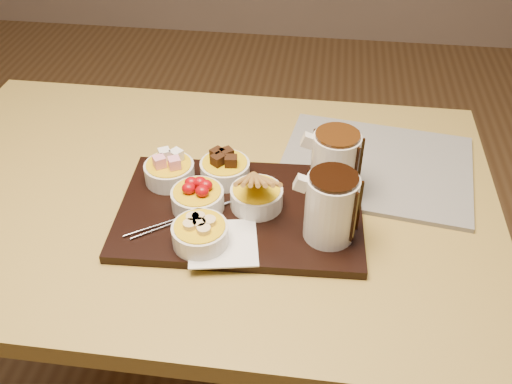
# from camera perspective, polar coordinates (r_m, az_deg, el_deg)

# --- Properties ---
(dining_table) EXTENTS (1.20, 0.80, 0.75)m
(dining_table) POSITION_cam_1_polar(r_m,az_deg,el_deg) (1.22, -5.62, -3.54)
(dining_table) COLOR #A78D3E
(dining_table) RESTS_ON ground
(serving_board) EXTENTS (0.47, 0.32, 0.02)m
(serving_board) POSITION_cam_1_polar(r_m,az_deg,el_deg) (1.09, -1.56, -1.96)
(serving_board) COLOR black
(serving_board) RESTS_ON dining_table
(napkin) EXTENTS (0.14, 0.14, 0.00)m
(napkin) POSITION_cam_1_polar(r_m,az_deg,el_deg) (1.01, -3.29, -5.14)
(napkin) COLOR white
(napkin) RESTS_ON serving_board
(bowl_marshmallows) EXTENTS (0.10, 0.10, 0.04)m
(bowl_marshmallows) POSITION_cam_1_polar(r_m,az_deg,el_deg) (1.15, -8.64, 1.95)
(bowl_marshmallows) COLOR silver
(bowl_marshmallows) RESTS_ON serving_board
(bowl_cake) EXTENTS (0.10, 0.10, 0.04)m
(bowl_cake) POSITION_cam_1_polar(r_m,az_deg,el_deg) (1.15, -3.11, 2.15)
(bowl_cake) COLOR silver
(bowl_cake) RESTS_ON serving_board
(bowl_strawberries) EXTENTS (0.10, 0.10, 0.04)m
(bowl_strawberries) POSITION_cam_1_polar(r_m,az_deg,el_deg) (1.08, -5.85, -0.76)
(bowl_strawberries) COLOR silver
(bowl_strawberries) RESTS_ON serving_board
(bowl_biscotti) EXTENTS (0.10, 0.10, 0.04)m
(bowl_biscotti) POSITION_cam_1_polar(r_m,az_deg,el_deg) (1.08, 0.05, -0.57)
(bowl_biscotti) COLOR silver
(bowl_biscotti) RESTS_ON serving_board
(bowl_bananas) EXTENTS (0.10, 0.10, 0.04)m
(bowl_bananas) POSITION_cam_1_polar(r_m,az_deg,el_deg) (1.01, -5.60, -4.27)
(bowl_bananas) COLOR silver
(bowl_bananas) RESTS_ON serving_board
(pitcher_dark_chocolate) EXTENTS (0.10, 0.10, 0.13)m
(pitcher_dark_chocolate) POSITION_cam_1_polar(r_m,az_deg,el_deg) (1.00, 7.49, -1.58)
(pitcher_dark_chocolate) COLOR silver
(pitcher_dark_chocolate) RESTS_ON serving_board
(pitcher_milk_chocolate) EXTENTS (0.10, 0.10, 0.13)m
(pitcher_milk_chocolate) POSITION_cam_1_polar(r_m,az_deg,el_deg) (1.10, 7.88, 2.78)
(pitcher_milk_chocolate) COLOR silver
(pitcher_milk_chocolate) RESTS_ON serving_board
(fondue_skewers) EXTENTS (0.17, 0.23, 0.01)m
(fondue_skewers) POSITION_cam_1_polar(r_m,az_deg,el_deg) (1.07, -6.54, -2.22)
(fondue_skewers) COLOR silver
(fondue_skewers) RESTS_ON serving_board
(newspaper) EXTENTS (0.44, 0.37, 0.01)m
(newspaper) POSITION_cam_1_polar(r_m,az_deg,el_deg) (1.24, 11.87, 2.58)
(newspaper) COLOR beige
(newspaper) RESTS_ON dining_table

